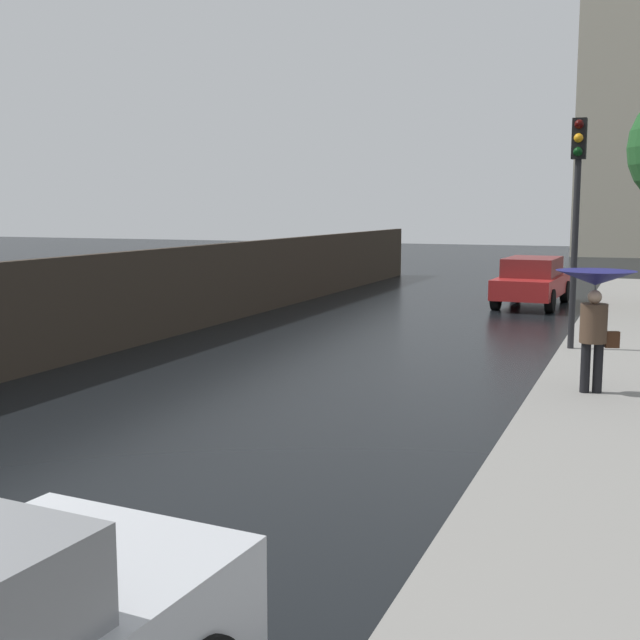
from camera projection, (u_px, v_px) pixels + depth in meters
car_red_near_kerb at (532, 280)px, 23.72m from camera, size 1.86×4.30×1.41m
pedestrian_with_umbrella_near at (595, 295)px, 11.83m from camera, size 1.13×1.13×1.80m
traffic_light at (577, 191)px, 15.38m from camera, size 0.26×0.39×4.36m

